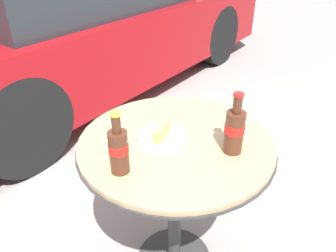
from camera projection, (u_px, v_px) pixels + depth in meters
The scene contains 5 objects.
bistro_table at pixel (175, 167), 1.38m from camera, with size 0.79×0.79×0.74m.
cola_bottle_left at pixel (234, 130), 1.19m from camera, with size 0.07×0.07×0.24m.
cola_bottle_right at pixel (119, 149), 1.09m from camera, with size 0.07×0.07×0.23m.
lunch_plate_near at pixel (162, 136), 1.30m from camera, with size 0.20×0.20×0.06m.
parked_car at pixel (86, 23), 3.26m from camera, with size 4.26×1.71×1.38m.
Camera 1 is at (-0.89, -0.62, 1.47)m, focal length 35.00 mm.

